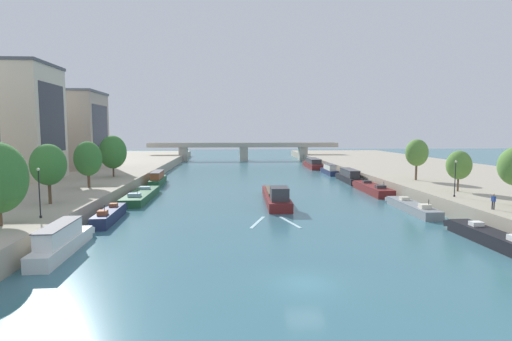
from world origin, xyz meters
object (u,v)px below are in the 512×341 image
barge_midriver (276,196)px  lamppost_left_bank (39,191)px  moored_boat_left_upstream (158,179)px  bridge_far (244,149)px  person_on_quay (493,201)px  moored_boat_right_near (372,189)px  tree_left_far (113,152)px  moored_boat_left_gap_after (110,215)px  moored_boat_right_far (412,207)px  moored_boat_left_second (141,196)px  tree_right_second (459,165)px  lamppost_right_bank (455,177)px  moored_boat_left_end (62,241)px  moored_boat_right_lone (349,176)px  tree_left_distant (48,165)px  tree_left_past_mid (88,159)px  moored_boat_right_gap_after (329,170)px  tree_right_past_mid (417,153)px  moored_boat_right_midway (491,237)px  moored_boat_right_upstream (313,164)px

barge_midriver → lamppost_left_bank: (-24.30, -18.19, 3.77)m
moored_boat_left_upstream → bridge_far: (18.72, 61.78, 2.86)m
person_on_quay → moored_boat_right_near: bearing=97.9°
moored_boat_right_near → tree_left_far: bearing=170.1°
moored_boat_left_gap_after → moored_boat_right_far: moored_boat_left_gap_after is taller
moored_boat_left_second → lamppost_left_bank: 23.10m
tree_right_second → lamppost_right_bank: bearing=-124.5°
moored_boat_left_end → moored_boat_left_gap_after: moored_boat_left_end is taller
moored_boat_right_lone → person_on_quay: size_ratio=8.24×
tree_left_distant → tree_left_past_mid: (-0.24, 13.25, -0.23)m
moored_boat_left_upstream → tree_left_distant: (-6.30, -31.76, 5.41)m
moored_boat_right_gap_after → tree_right_past_mid: (7.11, -29.39, 5.64)m
barge_midriver → moored_boat_right_midway: (17.04, -22.25, -0.32)m
barge_midriver → tree_right_past_mid: size_ratio=2.68×
moored_boat_right_upstream → bridge_far: (-18.23, 28.92, 2.83)m
moored_boat_right_far → barge_midriver: bearing=156.8°
tree_left_far → tree_right_second: bearing=-22.1°
moored_boat_right_far → tree_left_distant: tree_left_distant is taller
tree_left_past_mid → tree_right_second: bearing=-8.1°
tree_right_past_mid → tree_left_distant: bearing=-160.0°
moored_boat_right_near → tree_right_second: (7.01, -13.12, 5.00)m
moored_boat_left_gap_after → moored_boat_right_upstream: moored_boat_right_upstream is taller
barge_midriver → tree_right_second: 25.00m
moored_boat_left_end → barge_midriver: bearing=47.8°
tree_right_second → moored_boat_right_near: bearing=118.1°
moored_boat_right_upstream → tree_left_far: tree_left_far is taller
moored_boat_right_far → moored_boat_right_gap_after: bearing=89.5°
moored_boat_right_upstream → tree_left_far: size_ratio=2.25×
moored_boat_right_gap_after → tree_left_far: size_ratio=1.54×
moored_boat_right_gap_after → lamppost_left_bank: (-41.38, -55.30, 3.70)m
moored_boat_right_far → lamppost_right_bank: (4.47, -1.89, 4.04)m
tree_left_past_mid → person_on_quay: tree_left_past_mid is taller
moored_boat_right_far → moored_boat_right_upstream: (-0.03, 61.02, 0.57)m
barge_midriver → moored_boat_right_near: size_ratio=1.29×
moored_boat_right_far → bridge_far: bearing=101.5°
moored_boat_right_far → tree_left_distant: bearing=-175.2°
tree_left_distant → lamppost_right_bank: 47.80m
bridge_far → moored_boat_right_lone: bearing=-72.5°
lamppost_left_bank → bridge_far: (22.71, 100.98, -0.75)m
tree_left_past_mid → lamppost_right_bank: bearing=-13.5°
moored_boat_left_end → moored_boat_right_upstream: bearing=64.1°
moored_boat_right_far → moored_boat_right_gap_after: 44.27m
moored_boat_right_far → tree_right_past_mid: size_ratio=1.87×
moored_boat_right_lone → moored_boat_right_gap_after: size_ratio=1.19×
moored_boat_right_lone → moored_boat_right_upstream: 31.28m
moored_boat_left_second → lamppost_right_bank: (40.96, -13.14, 4.01)m
tree_left_past_mid → bridge_far: (25.25, 80.29, -2.32)m
tree_left_distant → bridge_far: 96.86m
moored_boat_left_second → barge_midriver: bearing=-11.7°
moored_boat_right_far → tree_left_far: bearing=152.1°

